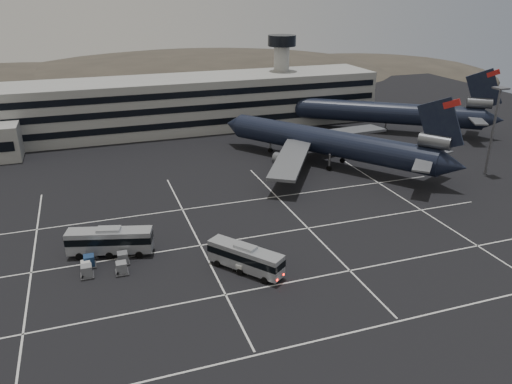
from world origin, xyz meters
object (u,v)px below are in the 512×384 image
bus_far (110,240)px  trijet_main (331,142)px  bus_near (245,257)px  tug_a (86,266)px  uld_cluster (106,252)px

bus_far → trijet_main: bearing=-47.0°
trijet_main → bus_near: trijet_main is taller
tug_a → trijet_main: bearing=27.8°
uld_cluster → bus_far: bearing=40.8°
bus_near → tug_a: bearing=123.6°
trijet_main → tug_a: trijet_main is taller
trijet_main → bus_near: (-31.36, -36.15, -3.06)m
bus_near → uld_cluster: size_ratio=0.77×
bus_near → tug_a: size_ratio=4.27×
bus_near → tug_a: 22.21m
trijet_main → uld_cluster: bearing=172.3°
tug_a → uld_cluster: bearing=45.2°
trijet_main → uld_cluster: size_ratio=3.60×
bus_far → uld_cluster: size_ratio=0.91×
uld_cluster → bus_near: bearing=-29.4°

